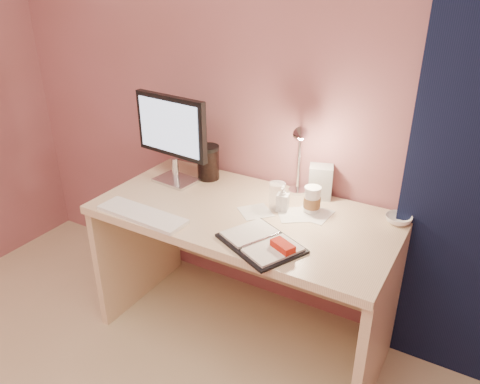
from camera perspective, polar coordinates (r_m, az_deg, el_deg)
The scene contains 14 objects.
desk at distance 2.34m, azimuth 1.46°, elevation -6.45°, with size 1.40×0.70×0.73m.
monitor at distance 2.38m, azimuth -8.21°, elevation 7.28°, with size 0.43×0.17×0.46m.
keyboard at distance 2.16m, azimuth -11.87°, elevation -2.72°, with size 0.44×0.13×0.02m, color white.
planner at distance 1.91m, azimuth 2.79°, elevation -6.21°, with size 0.40×0.36×0.05m.
paper_a at distance 2.15m, azimuth 6.65°, elevation -2.77°, with size 0.14×0.14×0.00m, color white.
paper_b at distance 2.17m, azimuth 8.89°, elevation -2.63°, with size 0.15×0.15×0.00m, color white.
paper_c at distance 2.16m, azimuth 1.89°, elevation -2.42°, with size 0.14×0.14×0.00m, color white.
coffee_cup at distance 2.16m, azimuth 8.78°, elevation -1.01°, with size 0.08×0.08×0.12m.
clear_cup at distance 2.16m, azimuth 4.54°, elevation -0.53°, with size 0.08×0.08×0.13m, color white.
bowl at distance 2.18m, azimuth 18.77°, elevation -3.19°, with size 0.12×0.12×0.04m, color white.
lotion_bottle at distance 2.16m, azimuth 5.24°, elevation -0.76°, with size 0.05×0.06×0.12m, color white.
dark_jar at distance 2.47m, azimuth -3.89°, elevation 3.42°, with size 0.12×0.12×0.16m, color black.
product_box at distance 2.29m, azimuth 9.77°, elevation 1.22°, with size 0.11×0.09×0.17m, color #BABAB6.
desk_lamp at distance 2.20m, azimuth 5.48°, elevation 4.94°, with size 0.15×0.23×0.38m.
Camera 1 is at (0.93, -0.28, 1.76)m, focal length 35.00 mm.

